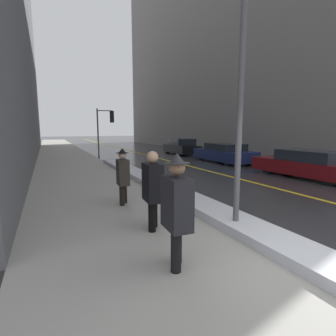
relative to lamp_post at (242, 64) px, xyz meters
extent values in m
plane|color=#2D2D30|center=(-0.15, -1.84, -3.32)|extent=(160.00, 160.00, 0.00)
cube|color=#9E9B93|center=(-2.15, 13.16, -3.32)|extent=(4.00, 80.00, 0.01)
cube|color=gold|center=(3.85, 13.16, -3.32)|extent=(0.16, 80.00, 0.00)
cube|color=silver|center=(0.11, 4.56, -3.22)|extent=(0.87, 15.43, 0.20)
cube|color=slate|center=(12.85, 20.16, 7.66)|extent=(6.00, 36.00, 21.97)
cylinder|color=#515156|center=(0.00, 0.00, -0.61)|extent=(0.12, 0.12, 5.42)
cylinder|color=#515156|center=(0.18, 16.59, -1.50)|extent=(0.11, 0.11, 3.65)
cylinder|color=#515156|center=(0.73, 16.54, 0.17)|extent=(1.10, 0.16, 0.07)
cube|color=black|center=(1.28, 16.50, -0.28)|extent=(0.32, 0.22, 0.90)
sphere|color=red|center=(1.28, 16.62, 0.01)|extent=(0.19, 0.19, 0.19)
sphere|color=orange|center=(1.28, 16.62, -0.28)|extent=(0.19, 0.19, 0.19)
sphere|color=green|center=(1.28, 16.62, -0.56)|extent=(0.19, 0.19, 0.19)
cylinder|color=black|center=(-1.74, -0.72, -2.88)|extent=(0.16, 0.16, 0.89)
cylinder|color=black|center=(-1.87, -0.96, -2.88)|extent=(0.16, 0.16, 0.89)
cube|color=black|center=(-1.81, -0.84, -2.31)|extent=(0.35, 0.55, 0.78)
sphere|color=#8C664C|center=(-1.81, -0.84, -1.79)|extent=(0.24, 0.24, 0.24)
cylinder|color=#28282D|center=(-1.81, -0.84, -1.72)|extent=(0.37, 0.37, 0.01)
cone|color=#28282D|center=(-1.81, -0.84, -1.65)|extent=(0.23, 0.23, 0.14)
cylinder|color=black|center=(-1.50, 0.84, -2.88)|extent=(0.15, 0.15, 0.88)
cylinder|color=black|center=(-1.63, 0.61, -2.88)|extent=(0.15, 0.15, 0.88)
cube|color=black|center=(-1.56, 0.73, -2.32)|extent=(0.34, 0.55, 0.77)
sphere|color=tan|center=(-1.56, 0.73, -1.79)|extent=(0.24, 0.24, 0.24)
cube|color=black|center=(-1.54, 1.09, -2.48)|extent=(0.11, 0.23, 0.28)
cylinder|color=black|center=(-1.56, 2.90, -2.92)|extent=(0.14, 0.14, 0.80)
cylinder|color=black|center=(-1.70, 2.69, -2.92)|extent=(0.14, 0.14, 0.80)
cube|color=#2D2823|center=(-1.63, 2.79, -2.41)|extent=(0.31, 0.50, 0.70)
sphere|color=beige|center=(-1.63, 2.79, -1.94)|extent=(0.22, 0.22, 0.22)
cylinder|color=black|center=(-1.63, 2.79, -1.88)|extent=(0.34, 0.34, 0.01)
cone|color=black|center=(-1.63, 2.79, -1.81)|extent=(0.21, 0.21, 0.13)
cube|color=#600F14|center=(6.69, 3.46, -2.88)|extent=(1.88, 4.82, 0.59)
cube|color=black|center=(6.69, 3.34, -2.36)|extent=(1.67, 2.53, 0.46)
cylinder|color=black|center=(5.90, 4.91, -2.98)|extent=(0.23, 0.69, 0.68)
cylinder|color=black|center=(7.38, 4.96, -2.98)|extent=(0.23, 0.69, 0.68)
cylinder|color=black|center=(6.00, 1.96, -2.98)|extent=(0.23, 0.69, 0.68)
cube|color=navy|center=(6.74, 9.42, -2.86)|extent=(1.89, 4.61, 0.64)
cube|color=black|center=(6.73, 9.31, -2.34)|extent=(1.70, 2.41, 0.41)
cylinder|color=black|center=(5.99, 10.85, -3.01)|extent=(0.23, 0.63, 0.63)
cylinder|color=black|center=(7.54, 10.83, -3.01)|extent=(0.23, 0.63, 0.63)
cylinder|color=black|center=(5.94, 8.02, -3.01)|extent=(0.23, 0.63, 0.63)
cylinder|color=black|center=(7.48, 7.99, -3.01)|extent=(0.23, 0.63, 0.63)
cube|color=black|center=(6.84, 15.43, -2.87)|extent=(1.97, 4.28, 0.62)
cube|color=black|center=(6.83, 15.32, -2.29)|extent=(1.72, 2.26, 0.53)
cylinder|color=black|center=(6.15, 16.77, -3.00)|extent=(0.22, 0.66, 0.65)
cylinder|color=black|center=(7.67, 16.68, -3.00)|extent=(0.22, 0.66, 0.65)
cylinder|color=black|center=(6.01, 14.17, -3.00)|extent=(0.22, 0.66, 0.65)
cylinder|color=black|center=(7.52, 14.09, -3.00)|extent=(0.22, 0.66, 0.65)
camera|label=1|loc=(-3.49, -4.16, -1.24)|focal=28.00mm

